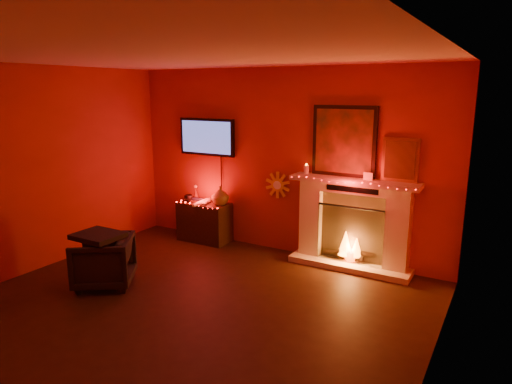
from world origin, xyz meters
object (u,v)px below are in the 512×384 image
console_table (206,219)px  armchair (104,261)px  fireplace (353,215)px  sunburst_clock (278,185)px  tv (207,137)px

console_table → armchair: size_ratio=1.33×
console_table → armchair: bearing=-92.2°
fireplace → sunburst_clock: 1.23m
fireplace → console_table: size_ratio=2.38×
tv → armchair: bearing=-90.0°
tv → console_table: size_ratio=1.35×
fireplace → tv: fireplace is taller
tv → sunburst_clock: tv is taller
sunburst_clock → armchair: bearing=-119.2°
fireplace → tv: (-2.44, 0.06, 0.92)m
sunburst_clock → tv: bearing=-178.8°
console_table → sunburst_clock: bearing=10.5°
fireplace → console_table: fireplace is taller
sunburst_clock → console_table: (-1.17, -0.22, -0.63)m
sunburst_clock → armchair: (-1.25, -2.24, -0.69)m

